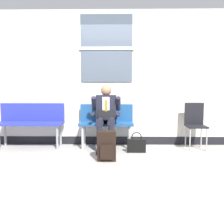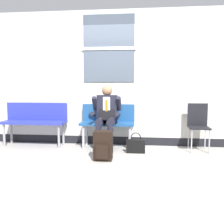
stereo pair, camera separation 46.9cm
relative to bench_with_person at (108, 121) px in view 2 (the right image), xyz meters
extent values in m
plane|color=#9E9991|center=(0.24, -0.43, -0.54)|extent=(18.00, 18.00, 0.00)
cube|color=beige|center=(0.24, 0.29, 1.46)|extent=(6.03, 0.12, 1.62)
cube|color=beige|center=(0.24, 0.29, 0.14)|extent=(6.03, 0.12, 1.01)
cube|color=black|center=(0.24, 0.29, -0.45)|extent=(6.03, 0.14, 0.17)
cube|color=#4C5666|center=(0.00, 0.22, 1.48)|extent=(1.06, 0.02, 1.37)
cube|color=silver|center=(0.00, 0.21, 1.48)|extent=(1.14, 0.03, 0.06)
cube|color=navy|center=(0.00, -0.06, -0.04)|extent=(1.08, 0.42, 0.05)
cube|color=navy|center=(0.00, 0.12, 0.16)|extent=(1.08, 0.04, 0.35)
cylinder|color=#B7B7BC|center=(-0.46, -0.21, -0.30)|extent=(0.05, 0.05, 0.47)
cylinder|color=#B7B7BC|center=(-0.46, 0.09, -0.30)|extent=(0.05, 0.05, 0.47)
cylinder|color=#B7B7BC|center=(0.46, -0.21, -0.30)|extent=(0.05, 0.05, 0.47)
cylinder|color=#B7B7BC|center=(0.46, 0.09, -0.30)|extent=(0.05, 0.05, 0.47)
cube|color=#28339E|center=(-1.55, -0.06, -0.04)|extent=(1.33, 0.42, 0.05)
cube|color=#28339E|center=(-1.55, 0.12, 0.17)|extent=(1.33, 0.04, 0.37)
cylinder|color=gray|center=(-2.13, -0.21, -0.30)|extent=(0.05, 0.05, 0.47)
cylinder|color=gray|center=(-2.13, 0.09, -0.30)|extent=(0.05, 0.05, 0.47)
cylinder|color=gray|center=(-0.96, -0.21, -0.30)|extent=(0.05, 0.05, 0.47)
cylinder|color=gray|center=(-0.96, 0.09, -0.30)|extent=(0.05, 0.05, 0.47)
cylinder|color=#1E1E2D|center=(-0.11, -0.27, 0.03)|extent=(0.15, 0.40, 0.15)
cylinder|color=#1E1E2D|center=(-0.11, -0.46, -0.28)|extent=(0.11, 0.11, 0.52)
cube|color=black|center=(-0.11, -0.52, -0.50)|extent=(0.10, 0.26, 0.07)
cylinder|color=#1E1E2D|center=(0.11, -0.27, 0.03)|extent=(0.15, 0.40, 0.15)
cylinder|color=#1E1E2D|center=(0.11, -0.46, -0.28)|extent=(0.11, 0.11, 0.52)
cube|color=black|center=(0.11, -0.52, -0.50)|extent=(0.10, 0.26, 0.07)
cube|color=#1E1E2D|center=(0.00, -0.06, 0.26)|extent=(0.40, 0.18, 0.55)
cube|color=silver|center=(0.00, -0.16, 0.31)|extent=(0.14, 0.01, 0.39)
cube|color=olive|center=(0.00, -0.17, 0.28)|extent=(0.05, 0.01, 0.33)
sphere|color=#9E7051|center=(0.00, -0.06, 0.63)|extent=(0.21, 0.21, 0.21)
cylinder|color=#1E1E2D|center=(-0.24, -0.13, 0.37)|extent=(0.09, 0.25, 0.30)
cylinder|color=#1E1E2D|center=(-0.24, -0.30, 0.17)|extent=(0.08, 0.27, 0.12)
cylinder|color=#1E1E2D|center=(0.24, -0.13, 0.37)|extent=(0.09, 0.25, 0.30)
cylinder|color=#1E1E2D|center=(0.24, -0.30, 0.17)|extent=(0.08, 0.27, 0.12)
cube|color=black|center=(0.00, -0.30, 0.08)|extent=(0.31, 0.22, 0.02)
cube|color=black|center=(0.00, -0.17, 0.19)|extent=(0.31, 0.08, 0.21)
cube|color=black|center=(0.04, -0.94, -0.29)|extent=(0.31, 0.22, 0.50)
cube|color=black|center=(0.04, -1.07, -0.36)|extent=(0.22, 0.04, 0.25)
cube|color=black|center=(0.59, -0.43, -0.41)|extent=(0.35, 0.09, 0.25)
torus|color=black|center=(0.59, -0.43, -0.24)|extent=(0.19, 0.02, 0.19)
cube|color=black|center=(1.78, -0.15, -0.08)|extent=(0.38, 0.38, 0.03)
cube|color=black|center=(1.78, 0.02, 0.15)|extent=(0.38, 0.03, 0.44)
cylinder|color=#A5A5AA|center=(1.62, -0.31, -0.32)|extent=(0.02, 0.02, 0.44)
cylinder|color=#A5A5AA|center=(1.94, -0.31, -0.32)|extent=(0.02, 0.02, 0.44)
cylinder|color=#A5A5AA|center=(1.62, 0.01, -0.32)|extent=(0.02, 0.02, 0.44)
cylinder|color=#A5A5AA|center=(1.94, 0.01, -0.32)|extent=(0.02, 0.02, 0.44)
camera|label=1|loc=(0.21, -5.19, 0.73)|focal=41.24mm
camera|label=2|loc=(0.68, -5.16, 0.73)|focal=41.24mm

